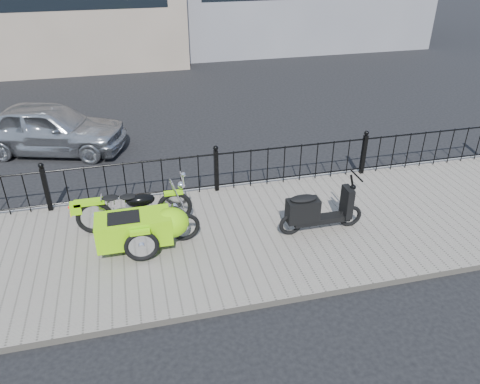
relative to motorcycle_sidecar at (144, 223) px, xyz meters
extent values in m
plane|color=black|center=(1.67, 0.41, -0.59)|extent=(120.00, 120.00, 0.00)
cube|color=slate|center=(1.67, -0.09, -0.53)|extent=(30.00, 3.80, 0.12)
cube|color=gray|center=(1.67, 1.85, -0.53)|extent=(30.00, 0.10, 0.12)
cylinder|color=black|center=(1.67, 1.71, 0.40)|extent=(14.00, 0.04, 0.04)
cylinder|color=black|center=(1.67, 1.71, -0.35)|extent=(14.00, 0.04, 0.04)
cube|color=black|center=(-1.83, 1.71, 0.01)|extent=(0.09, 0.09, 0.96)
sphere|color=black|center=(-1.83, 1.71, 0.55)|extent=(0.11, 0.11, 0.11)
cube|color=black|center=(1.67, 1.71, 0.01)|extent=(0.09, 0.09, 0.96)
sphere|color=black|center=(1.67, 1.71, 0.55)|extent=(0.11, 0.11, 0.11)
cube|color=black|center=(5.17, 1.71, 0.01)|extent=(0.09, 0.09, 0.96)
sphere|color=black|center=(5.17, 1.71, 0.55)|extent=(0.11, 0.11, 0.11)
torus|color=black|center=(0.62, 0.61, -0.13)|extent=(0.69, 0.09, 0.69)
torus|color=black|center=(-0.88, 0.61, -0.13)|extent=(0.69, 0.09, 0.69)
torus|color=black|center=(-0.08, -0.53, -0.13)|extent=(0.60, 0.08, 0.60)
cube|color=gray|center=(-0.13, 0.61, -0.11)|extent=(0.34, 0.22, 0.24)
cylinder|color=black|center=(-0.13, 0.61, -0.18)|extent=(1.40, 0.04, 0.04)
ellipsoid|color=black|center=(-0.01, 0.61, 0.13)|extent=(0.54, 0.29, 0.26)
cylinder|color=silver|center=(0.80, 0.61, 0.49)|extent=(0.03, 0.56, 0.03)
cylinder|color=silver|center=(0.68, 0.61, 0.18)|extent=(0.25, 0.04, 0.59)
sphere|color=silver|center=(0.78, 0.61, 0.35)|extent=(0.15, 0.15, 0.15)
cube|color=#83DE09|center=(0.62, 0.61, 0.20)|extent=(0.36, 0.12, 0.06)
cube|color=#83DE09|center=(-0.93, 0.61, 0.21)|extent=(0.55, 0.16, 0.08)
ellipsoid|color=black|center=(-0.23, 0.61, 0.23)|extent=(0.31, 0.22, 0.08)
ellipsoid|color=black|center=(-0.55, 0.61, 0.25)|extent=(0.31, 0.22, 0.08)
sphere|color=red|center=(-1.28, 0.61, 0.15)|extent=(0.07, 0.07, 0.07)
cube|color=gold|center=(-1.30, 0.71, -0.03)|extent=(0.02, 0.14, 0.10)
cube|color=#83DE09|center=(-0.18, -0.14, 0.00)|extent=(1.30, 0.62, 0.50)
ellipsoid|color=#83DE09|center=(0.47, -0.14, 0.02)|extent=(0.65, 0.60, 0.54)
cube|color=black|center=(-0.33, -0.14, 0.23)|extent=(0.55, 0.43, 0.06)
cube|color=#83DE09|center=(-0.08, -0.53, 0.16)|extent=(0.34, 0.11, 0.06)
torus|color=black|center=(3.90, -0.32, -0.25)|extent=(0.45, 0.08, 0.45)
torus|color=black|center=(2.69, -0.32, -0.25)|extent=(0.45, 0.08, 0.45)
cube|color=black|center=(3.30, -0.32, -0.23)|extent=(1.11, 0.24, 0.11)
cube|color=black|center=(2.91, -0.32, 0.02)|extent=(0.61, 0.29, 0.44)
ellipsoid|color=black|center=(2.91, -0.32, 0.28)|extent=(0.52, 0.26, 0.10)
cube|color=black|center=(3.79, -0.32, 0.08)|extent=(0.13, 0.33, 0.61)
cylinder|color=black|center=(3.87, -0.32, 0.41)|extent=(0.17, 0.04, 0.49)
cylinder|color=black|center=(3.92, -0.32, 0.63)|extent=(0.03, 0.49, 0.03)
torus|color=black|center=(0.74, -0.03, -0.20)|extent=(0.56, 0.18, 0.56)
imported|color=#A4A7AB|center=(-2.09, 5.04, 0.07)|extent=(4.16, 2.64, 1.32)
camera|label=1|loc=(0.00, -7.23, 4.60)|focal=35.00mm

